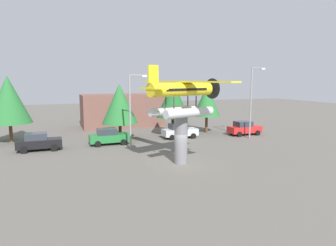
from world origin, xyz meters
The scene contains 14 objects.
ground_plane centered at (0.00, 0.00, 0.00)m, with size 140.00×140.00×0.00m, color #605B54.
display_pedestal centered at (0.00, 0.00, 2.00)m, with size 1.10×1.10×4.01m, color slate.
floatplane_monument centered at (0.12, 0.04, 5.68)m, with size 7.20×10.23×4.00m.
car_near_black centered at (-11.28, 9.22, 0.88)m, with size 4.20×2.02×1.76m.
car_mid_green centered at (-4.33, 9.54, 0.88)m, with size 4.20×2.02×1.76m.
car_far_silver centered at (4.21, 10.14, 0.88)m, with size 4.20×2.02×1.76m.
car_distant_red centered at (12.68, 9.10, 0.88)m, with size 4.20×2.02×1.76m.
streetlight_primary centered at (-2.45, 6.59, 4.36)m, with size 1.84×0.28×7.46m.
streetlight_secondary centered at (12.29, 7.19, 4.83)m, with size 1.84×0.28×8.37m.
storefront_building centered at (-0.13, 22.00, 2.39)m, with size 11.79×5.73×4.78m, color brown.
tree_west centered at (-14.33, 14.65, 4.77)m, with size 4.73×4.73×7.41m.
tree_east centered at (-2.52, 12.21, 4.17)m, with size 4.18×4.18×6.50m.
tree_center_back centered at (4.22, 12.33, 4.55)m, with size 4.10×4.10×6.84m.
tree_far_east centered at (9.07, 12.44, 4.20)m, with size 3.60×3.60×6.21m.
Camera 1 is at (-9.68, -22.27, 6.90)m, focal length 31.94 mm.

